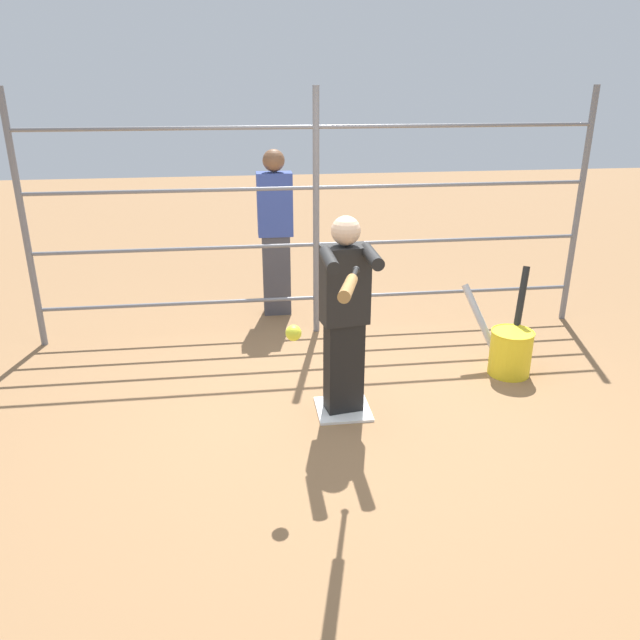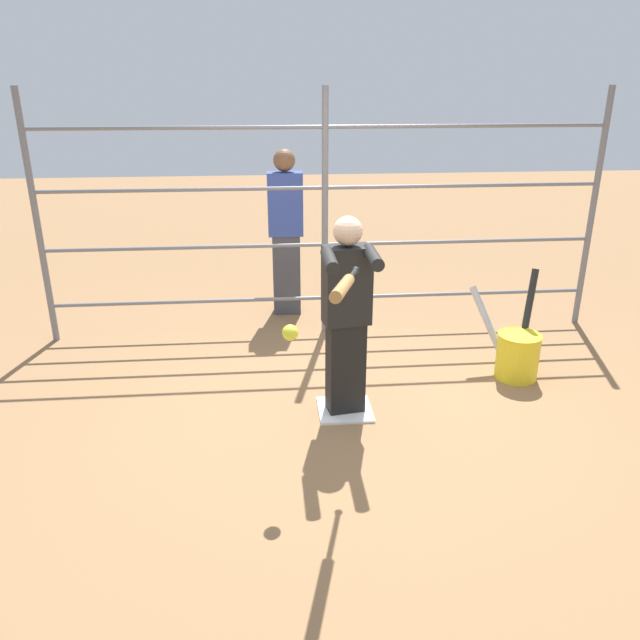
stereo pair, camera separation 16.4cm
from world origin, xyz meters
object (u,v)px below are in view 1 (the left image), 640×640
(bat_bucket, at_px, (510,349))
(baseball_bat_swinging, at_px, (349,285))
(bystander_behind_fence, at_px, (275,231))
(batter, at_px, (345,312))
(softball_in_flight, at_px, (293,333))

(bat_bucket, bearing_deg, baseball_bat_swinging, 40.26)
(baseball_bat_swinging, xyz_separation_m, bystander_behind_fence, (0.21, -3.09, -0.43))
(baseball_bat_swinging, distance_m, bat_bucket, 2.41)
(batter, xyz_separation_m, softball_in_flight, (0.43, 0.70, 0.15))
(batter, height_order, baseball_bat_swinging, batter)
(softball_in_flight, bearing_deg, batter, -121.60)
(baseball_bat_swinging, bearing_deg, bystander_behind_fence, -86.12)
(batter, xyz_separation_m, baseball_bat_swinging, (0.14, 0.92, 0.51))
(baseball_bat_swinging, bearing_deg, softball_in_flight, -37.16)
(batter, relative_size, bat_bucket, 1.72)
(batter, relative_size, baseball_bat_swinging, 1.65)
(softball_in_flight, xyz_separation_m, bystander_behind_fence, (-0.08, -2.87, -0.07))
(softball_in_flight, bearing_deg, bat_bucket, -148.80)
(baseball_bat_swinging, bearing_deg, bat_bucket, -139.74)
(bat_bucket, relative_size, bystander_behind_fence, 0.51)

